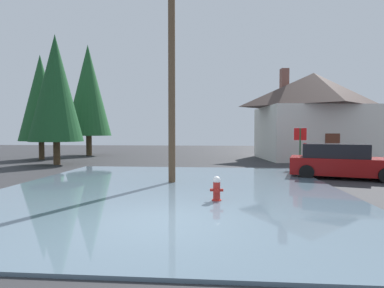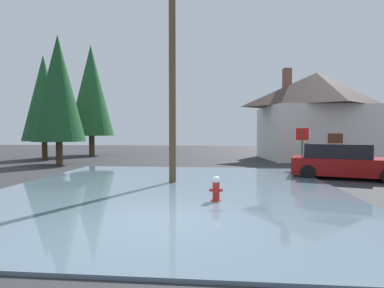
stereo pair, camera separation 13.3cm
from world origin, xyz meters
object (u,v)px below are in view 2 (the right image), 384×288
(stop_sign_far, at_px, (302,140))
(pine_tree_short_left, at_px, (44,98))
(parked_car, at_px, (342,162))
(pine_tree_mid_left, at_px, (91,91))
(house, at_px, (316,114))
(pine_tree_tall_left, at_px, (58,88))
(fire_hydrant, at_px, (216,190))
(utility_pole, at_px, (172,60))

(stop_sign_far, xyz_separation_m, pine_tree_short_left, (-17.97, 4.78, 3.00))
(parked_car, height_order, pine_tree_mid_left, pine_tree_mid_left)
(house, distance_m, pine_tree_tall_left, 18.60)
(pine_tree_tall_left, xyz_separation_m, pine_tree_short_left, (-3.04, 3.42, -0.22))
(parked_car, bearing_deg, pine_tree_tall_left, 164.11)
(fire_hydrant, distance_m, parked_car, 7.79)
(pine_tree_mid_left, bearing_deg, utility_pole, -56.34)
(parked_car, distance_m, pine_tree_short_left, 20.90)
(fire_hydrant, height_order, stop_sign_far, stop_sign_far)
(fire_hydrant, bearing_deg, utility_pole, 119.24)
(pine_tree_short_left, bearing_deg, house, 5.60)
(utility_pole, relative_size, stop_sign_far, 4.10)
(pine_tree_mid_left, bearing_deg, parked_car, -35.75)
(fire_hydrant, relative_size, house, 0.09)
(pine_tree_mid_left, bearing_deg, fire_hydrant, -57.12)
(utility_pole, bearing_deg, fire_hydrant, -60.76)
(parked_car, bearing_deg, stop_sign_far, 106.78)
(utility_pole, xyz_separation_m, pine_tree_short_left, (-11.47, 10.08, -0.30))
(stop_sign_far, xyz_separation_m, pine_tree_tall_left, (-14.93, 1.35, 3.22))
(house, bearing_deg, fire_hydrant, -116.07)
(house, distance_m, parked_car, 10.50)
(fire_hydrant, height_order, pine_tree_short_left, pine_tree_short_left)
(stop_sign_far, distance_m, pine_tree_tall_left, 15.33)
(fire_hydrant, bearing_deg, pine_tree_short_left, 134.97)
(utility_pole, relative_size, pine_tree_tall_left, 1.15)
(house, bearing_deg, pine_tree_short_left, -174.40)
(fire_hydrant, distance_m, utility_pole, 5.88)
(fire_hydrant, bearing_deg, pine_tree_tall_left, 136.05)
(house, xyz_separation_m, pine_tree_tall_left, (-17.72, -5.46, 1.44))
(utility_pole, relative_size, parked_car, 1.97)
(parked_car, distance_m, pine_tree_mid_left, 21.59)
(utility_pole, bearing_deg, pine_tree_tall_left, 141.73)
(parked_car, xyz_separation_m, pine_tree_short_left, (-18.93, 7.95, 3.92))
(pine_tree_mid_left, bearing_deg, house, -6.91)
(pine_tree_tall_left, bearing_deg, pine_tree_mid_left, 98.48)
(stop_sign_far, distance_m, pine_tree_short_left, 18.83)
(fire_hydrant, height_order, pine_tree_mid_left, pine_tree_mid_left)
(house, height_order, pine_tree_tall_left, pine_tree_tall_left)
(stop_sign_far, bearing_deg, house, 67.69)
(pine_tree_tall_left, xyz_separation_m, pine_tree_mid_left, (-1.15, 7.74, 0.91))
(pine_tree_mid_left, bearing_deg, pine_tree_short_left, -113.59)
(parked_car, height_order, pine_tree_short_left, pine_tree_short_left)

